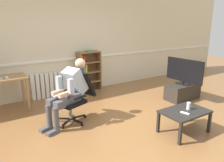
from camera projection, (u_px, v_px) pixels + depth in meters
The scene contains 12 objects.
ground_plane at pixel (131, 131), 3.84m from camera, with size 18.00×18.00×0.00m, color brown.
back_wall at pixel (70, 42), 5.62m from camera, with size 12.00×0.13×2.70m.
computer_mouse at pixel (7, 77), 4.41m from camera, with size 0.06×0.10×0.03m, color white.
bookshelf at pixel (87, 72), 5.87m from camera, with size 0.62×0.29×1.13m.
radiator at pixel (49, 85), 5.47m from camera, with size 0.89×0.08×0.64m.
office_chair at pixel (76, 94), 4.16m from camera, with size 0.85×0.69×0.96m.
person_seated at pixel (69, 90), 3.99m from camera, with size 1.02×0.62×1.20m.
tv_stand at pixel (182, 92), 5.36m from camera, with size 0.86×0.43×0.39m.
tv_screen at pixel (184, 71), 5.22m from camera, with size 0.22×0.99×0.63m.
coffee_table at pixel (185, 113), 3.71m from camera, with size 0.81×0.54×0.41m.
drinking_glass at pixel (189, 106), 3.73m from camera, with size 0.07×0.07×0.13m, color silver.
spare_remote at pixel (185, 113), 3.58m from camera, with size 0.04×0.15×0.02m, color white.
Camera 1 is at (-2.15, -2.73, 1.89)m, focal length 34.53 mm.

